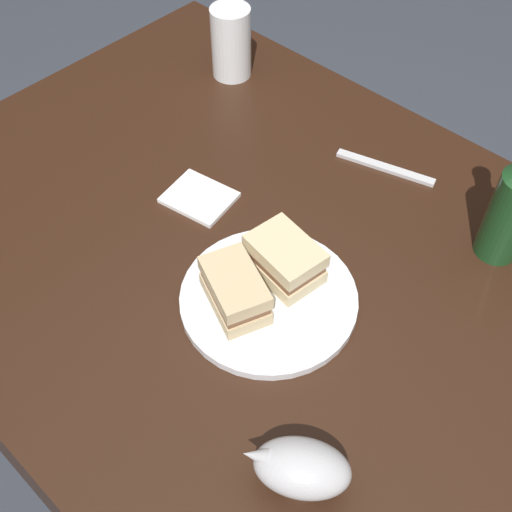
% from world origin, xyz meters
% --- Properties ---
extents(ground_plane, '(6.00, 6.00, 0.00)m').
position_xyz_m(ground_plane, '(0.00, 0.00, 0.00)').
color(ground_plane, '#333842').
extents(dining_table, '(1.20, 0.92, 0.77)m').
position_xyz_m(dining_table, '(0.00, 0.00, 0.39)').
color(dining_table, black).
rests_on(dining_table, ground).
extents(plate, '(0.26, 0.26, 0.01)m').
position_xyz_m(plate, '(-0.11, 0.07, 0.78)').
color(plate, white).
rests_on(plate, dining_table).
extents(sandwich_half_left, '(0.12, 0.09, 0.06)m').
position_xyz_m(sandwich_half_left, '(-0.10, 0.02, 0.82)').
color(sandwich_half_left, beige).
rests_on(sandwich_half_left, plate).
extents(sandwich_half_right, '(0.13, 0.11, 0.06)m').
position_xyz_m(sandwich_half_right, '(-0.09, 0.11, 0.82)').
color(sandwich_half_right, '#CCB284').
rests_on(sandwich_half_right, plate).
extents(potato_wedge_front, '(0.04, 0.04, 0.02)m').
position_xyz_m(potato_wedge_front, '(-0.06, 0.07, 0.80)').
color(potato_wedge_front, '#B77F33').
rests_on(potato_wedge_front, plate).
extents(potato_wedge_middle, '(0.05, 0.04, 0.01)m').
position_xyz_m(potato_wedge_middle, '(-0.07, 0.09, 0.79)').
color(potato_wedge_middle, gold).
rests_on(potato_wedge_middle, plate).
extents(potato_wedge_back, '(0.04, 0.06, 0.02)m').
position_xyz_m(potato_wedge_back, '(-0.07, -0.00, 0.79)').
color(potato_wedge_back, gold).
rests_on(potato_wedge_back, plate).
extents(potato_wedge_left_edge, '(0.04, 0.03, 0.02)m').
position_xyz_m(potato_wedge_left_edge, '(-0.08, 0.09, 0.80)').
color(potato_wedge_left_edge, gold).
rests_on(potato_wedge_left_edge, plate).
extents(potato_wedge_right_edge, '(0.03, 0.04, 0.02)m').
position_xyz_m(potato_wedge_right_edge, '(-0.03, 0.09, 0.79)').
color(potato_wedge_right_edge, '#B77F33').
rests_on(potato_wedge_right_edge, plate).
extents(pint_glass, '(0.08, 0.08, 0.14)m').
position_xyz_m(pint_glass, '(0.33, -0.31, 0.83)').
color(pint_glass, white).
rests_on(pint_glass, dining_table).
extents(gravy_boat, '(0.14, 0.12, 0.07)m').
position_xyz_m(gravy_boat, '(-0.32, 0.24, 0.81)').
color(gravy_boat, '#B7B7BC').
rests_on(gravy_boat, dining_table).
extents(napkin, '(0.12, 0.11, 0.01)m').
position_xyz_m(napkin, '(0.12, -0.01, 0.78)').
color(napkin, white).
rests_on(napkin, dining_table).
extents(fork, '(0.18, 0.07, 0.01)m').
position_xyz_m(fork, '(-0.07, -0.29, 0.77)').
color(fork, silver).
rests_on(fork, dining_table).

